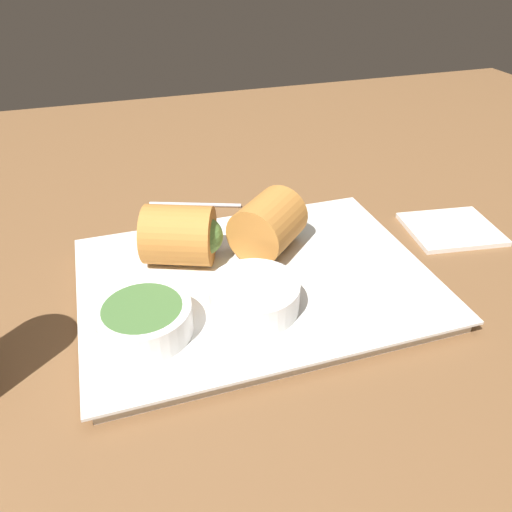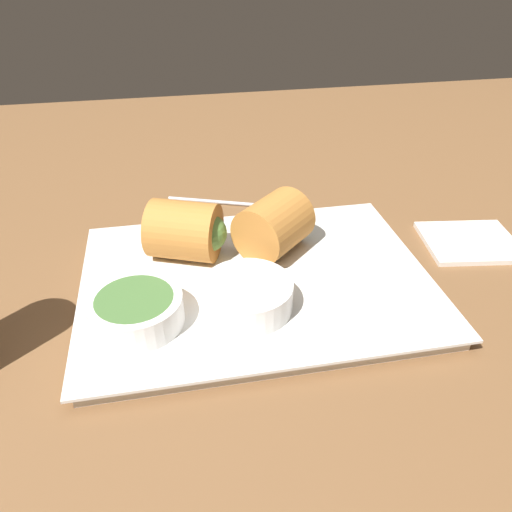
% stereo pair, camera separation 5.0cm
% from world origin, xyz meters
% --- Properties ---
extents(table_surface, '(1.80, 1.40, 0.02)m').
position_xyz_m(table_surface, '(0.00, 0.00, 0.01)').
color(table_surface, brown).
rests_on(table_surface, ground).
extents(serving_plate, '(0.35, 0.26, 0.01)m').
position_xyz_m(serving_plate, '(-0.02, 0.02, 0.03)').
color(serving_plate, silver).
rests_on(serving_plate, table_surface).
extents(roll_front_left, '(0.09, 0.09, 0.06)m').
position_xyz_m(roll_front_left, '(-0.05, -0.03, 0.07)').
color(roll_front_left, '#B77533').
rests_on(roll_front_left, serving_plate).
extents(roll_front_right, '(0.09, 0.08, 0.06)m').
position_xyz_m(roll_front_right, '(0.05, -0.03, 0.07)').
color(roll_front_right, '#B77533').
rests_on(roll_front_right, serving_plate).
extents(dipping_bowl_near, '(0.08, 0.08, 0.03)m').
position_xyz_m(dipping_bowl_near, '(0.00, 0.06, 0.05)').
color(dipping_bowl_near, white).
rests_on(dipping_bowl_near, serving_plate).
extents(dipping_bowl_far, '(0.08, 0.08, 0.03)m').
position_xyz_m(dipping_bowl_far, '(0.10, 0.07, 0.05)').
color(dipping_bowl_far, white).
rests_on(dipping_bowl_far, serving_plate).
extents(spoon, '(0.19, 0.08, 0.01)m').
position_xyz_m(spoon, '(-0.08, -0.15, 0.03)').
color(spoon, '#B2B2B7').
rests_on(spoon, table_surface).
extents(napkin, '(0.12, 0.10, 0.01)m').
position_xyz_m(napkin, '(-0.28, -0.02, 0.02)').
color(napkin, silver).
rests_on(napkin, table_surface).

